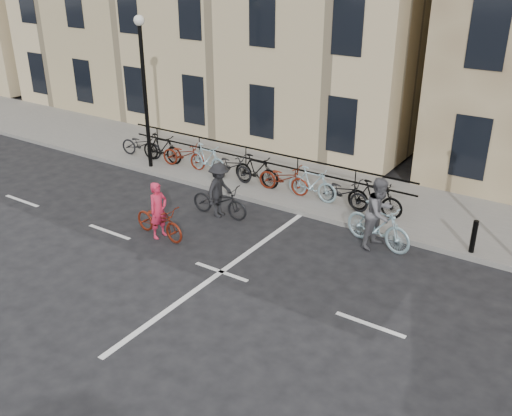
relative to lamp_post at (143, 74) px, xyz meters
The scene contains 9 objects.
ground 8.59m from the lamp_post, 34.09° to the right, with size 120.00×120.00×0.00m, color black.
sidewalk 4.52m from the lamp_post, 32.62° to the left, with size 46.00×4.00×0.15m, color slate.
building_west 9.11m from the lamp_post, 106.21° to the left, with size 20.00×10.00×10.00m, color #D1B98D.
lamp_post is the anchor object (origin of this frame).
bollard_east 11.86m from the lamp_post, ahead, with size 0.14×0.14×0.90m, color black.
parked_bikes 4.70m from the lamp_post, ahead, with size 11.45×1.23×1.05m.
cyclist_pink 6.17m from the lamp_post, 44.16° to the right, with size 1.87×0.82×1.62m.
cyclist_grey 9.62m from the lamp_post, ahead, with size 2.12×1.11×1.97m.
cyclist_dark 5.58m from the lamp_post, 21.37° to the right, with size 1.93×1.13×1.69m.
Camera 1 is at (7.56, -9.81, 7.38)m, focal length 40.00 mm.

